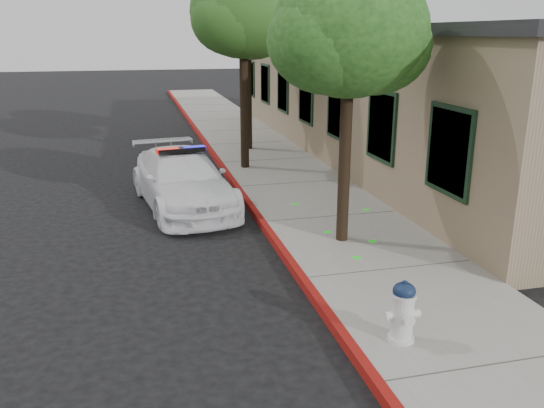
% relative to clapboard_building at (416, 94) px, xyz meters
% --- Properties ---
extents(ground, '(120.00, 120.00, 0.00)m').
position_rel_clapboard_building_xyz_m(ground, '(-6.69, -9.00, -2.13)').
color(ground, black).
rests_on(ground, ground).
extents(sidewalk, '(3.20, 60.00, 0.15)m').
position_rel_clapboard_building_xyz_m(sidewalk, '(-5.09, -6.00, -2.05)').
color(sidewalk, gray).
rests_on(sidewalk, ground).
extents(red_curb, '(0.14, 60.00, 0.16)m').
position_rel_clapboard_building_xyz_m(red_curb, '(-6.63, -6.00, -2.05)').
color(red_curb, maroon).
rests_on(red_curb, ground).
extents(clapboard_building, '(7.30, 20.89, 4.24)m').
position_rel_clapboard_building_xyz_m(clapboard_building, '(0.00, 0.00, 0.00)').
color(clapboard_building, '#958161').
rests_on(clapboard_building, ground).
extents(police_car, '(2.54, 4.87, 1.47)m').
position_rel_clapboard_building_xyz_m(police_car, '(-8.16, -4.01, -1.45)').
color(police_car, white).
rests_on(police_car, ground).
extents(fire_hydrant, '(0.48, 0.42, 0.85)m').
position_rel_clapboard_building_xyz_m(fire_hydrant, '(-5.96, -11.21, -1.55)').
color(fire_hydrant, silver).
rests_on(fire_hydrant, sidewalk).
extents(street_tree_near, '(3.08, 2.81, 5.14)m').
position_rel_clapboard_building_xyz_m(street_tree_near, '(-5.36, -7.45, 1.86)').
color(street_tree_near, black).
rests_on(street_tree_near, sidewalk).
extents(street_tree_mid, '(3.06, 3.07, 5.74)m').
position_rel_clapboard_building_xyz_m(street_tree_mid, '(-5.99, -0.78, 2.35)').
color(street_tree_mid, black).
rests_on(street_tree_mid, sidewalk).
extents(street_tree_far, '(3.44, 3.17, 5.99)m').
position_rel_clapboard_building_xyz_m(street_tree_far, '(-5.29, 1.94, 2.53)').
color(street_tree_far, black).
rests_on(street_tree_far, sidewalk).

